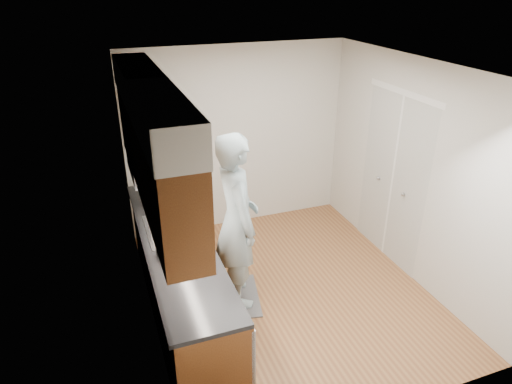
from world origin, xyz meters
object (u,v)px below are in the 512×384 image
soap_bottle_a (146,195)px  soap_bottle_c (161,190)px  steel_can (185,196)px  dish_rack (183,254)px  soap_bottle_b (168,191)px  person (237,210)px

soap_bottle_a → soap_bottle_c: 0.27m
steel_can → dish_rack: (-0.25, -1.12, -0.03)m
soap_bottle_b → soap_bottle_c: 0.11m
soap_bottle_b → soap_bottle_c: (-0.07, 0.08, -0.01)m
soap_bottle_c → dish_rack: size_ratio=0.43×
person → soap_bottle_b: (-0.56, 0.83, -0.07)m
dish_rack → soap_bottle_b: bearing=70.7°
person → soap_bottle_c: 1.11m
soap_bottle_c → dish_rack: 1.33m
person → steel_can: person is taller
soap_bottle_b → dish_rack: bearing=-94.1°
soap_bottle_a → soap_bottle_b: size_ratio=1.51×
soap_bottle_b → soap_bottle_c: soap_bottle_b is taller
dish_rack → steel_can: bearing=62.0°
soap_bottle_c → soap_bottle_a: bearing=-133.6°
soap_bottle_a → soap_bottle_b: bearing=23.6°
person → soap_bottle_c: person is taller
steel_can → person: bearing=-61.0°
person → dish_rack: (-0.64, -0.41, -0.13)m
soap_bottle_a → soap_bottle_c: (0.18, 0.19, -0.06)m
soap_bottle_b → soap_bottle_c: size_ratio=1.10×
soap_bottle_a → soap_bottle_c: bearing=46.4°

